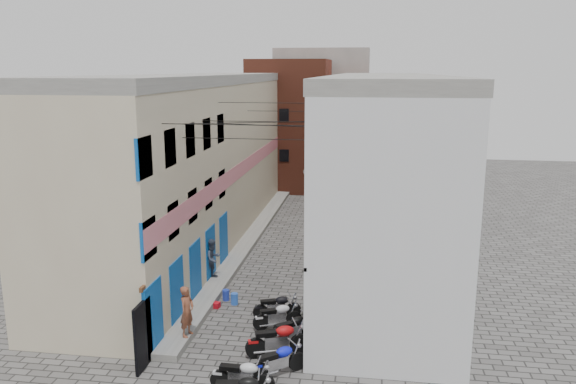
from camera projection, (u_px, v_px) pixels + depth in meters
The scene contains 20 objects.
ground at pixel (225, 367), 17.83m from camera, with size 90.00×90.00×0.00m, color #504D4B.
plinth at pixel (249, 240), 30.66m from camera, with size 0.90×26.00×0.25m, color slate.
building_left at pixel (195, 160), 30.10m from camera, with size 5.10×27.00×9.00m.
building_right at pixel (383, 164), 28.70m from camera, with size 5.94×26.00×9.00m.
building_far_brick_left at pixel (290, 125), 44.10m from camera, with size 6.00×6.00×10.00m, color brown.
building_far_brick_right at pixel (354, 136), 45.53m from camera, with size 5.00×6.00×8.00m, color brown.
building_far_concrete at pixel (322, 113), 49.50m from camera, with size 8.00×5.00×11.00m, color slate.
far_shopfront at pixel (311, 179), 41.92m from camera, with size 2.00×0.30×2.40m, color black.
overhead_wires at pixel (267, 121), 23.69m from camera, with size 5.80×13.02×1.32m.
motorcycle_b at pixel (242, 374), 16.36m from camera, with size 0.61×1.95×1.13m, color silver, non-canonical shape.
motorcycle_c at pixel (278, 359), 17.21m from camera, with size 0.61×1.92×1.11m, color #0E18D8, non-canonical shape.
motorcycle_d at pixel (278, 338), 18.41m from camera, with size 0.69×2.18×1.26m, color #B20C0E, non-canonical shape.
motorcycle_e at pixel (293, 328), 19.33m from camera, with size 0.60×1.89×1.10m, color black, non-canonical shape.
motorcycle_f at pixel (277, 314), 20.41m from camera, with size 0.58×1.84×1.06m, color silver, non-canonical shape.
motorcycle_g at pixel (277, 305), 21.21m from camera, with size 0.58×1.84×1.07m, color black, non-canonical shape.
person_a at pixel (187, 311), 19.23m from camera, with size 0.65×0.43×1.79m, color brown.
person_b at pixel (213, 259), 24.58m from camera, with size 0.86×0.67×1.78m, color #374052.
water_jug_near at pixel (234, 299), 22.54m from camera, with size 0.29×0.29×0.46m, color blue.
water_jug_far at pixel (226, 295), 22.95m from camera, with size 0.28×0.28×0.44m, color #233AB3.
red_crate at pixel (215, 305), 22.25m from camera, with size 0.36×0.27×0.22m, color red.
Camera 1 is at (4.38, -15.75, 9.26)m, focal length 35.00 mm.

